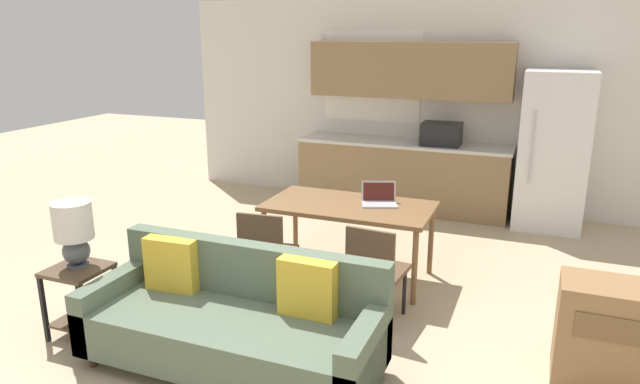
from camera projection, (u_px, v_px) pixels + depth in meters
wall_back at (410, 103)px, 7.56m from camera, size 6.40×0.07×2.70m
kitchen_counter at (405, 145)px, 7.42m from camera, size 2.75×0.65×2.15m
refrigerator at (553, 151)px, 6.67m from camera, size 0.77×0.74×1.85m
dining_table at (349, 211)px, 5.33m from camera, size 1.55×0.82×0.73m
couch at (236, 322)px, 3.97m from camera, size 2.07×0.80×0.82m
side_table at (80, 291)px, 4.35m from camera, size 0.41×0.41×0.56m
table_lamp at (74, 229)px, 4.26m from camera, size 0.29×0.29×0.51m
credenza at (636, 339)px, 3.69m from camera, size 0.97×0.43×0.71m
dining_chair_near_left at (266, 250)px, 4.88m from camera, size 0.46×0.46×0.83m
dining_chair_near_right at (375, 268)px, 4.51m from camera, size 0.46×0.46×0.83m
laptop at (379, 199)px, 5.32m from camera, size 0.39×0.35×0.20m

